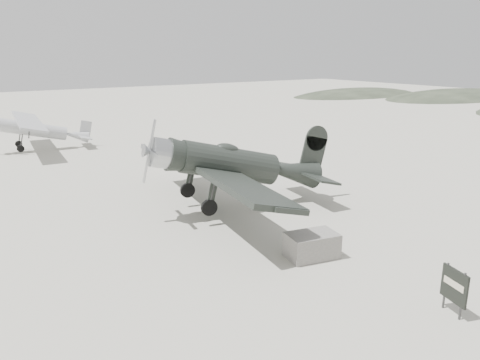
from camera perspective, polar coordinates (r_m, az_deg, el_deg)
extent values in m
plane|color=#A3A091|center=(21.67, 2.52, -4.01)|extent=(160.00, 160.00, 0.00)
ellipsoid|color=#2A3123|center=(85.04, 24.84, 9.13)|extent=(36.00, 18.00, 6.00)
ellipsoid|color=#2A3123|center=(84.26, 14.15, 10.03)|extent=(32.00, 16.00, 5.20)
cylinder|color=black|center=(21.32, -1.40, 1.93)|extent=(4.76, 2.14, 1.46)
cone|color=black|center=(22.87, 6.53, 2.89)|extent=(2.89, 1.75, 1.36)
cylinder|color=#A8ABAD|center=(20.30, -9.65, 1.02)|extent=(1.12, 1.42, 1.29)
cone|color=#A8ABAD|center=(20.15, -11.36, 0.83)|extent=(0.45, 0.63, 0.58)
cube|color=#A8ABAD|center=(20.16, -11.16, 0.85)|extent=(0.09, 0.20, 2.71)
ellipsoid|color=black|center=(21.10, -1.93, 3.58)|extent=(1.24, 0.87, 0.48)
cube|color=black|center=(21.14, -3.21, 0.77)|extent=(4.06, 12.70, 0.23)
cube|color=black|center=(23.30, 8.28, 3.20)|extent=(1.80, 4.50, 0.10)
cube|color=black|center=(23.22, 8.69, 5.37)|extent=(1.25, 0.29, 1.88)
cylinder|color=black|center=(20.16, -2.75, -4.21)|extent=(0.73, 0.27, 0.71)
cylinder|color=black|center=(22.66, -5.46, -2.03)|extent=(0.73, 0.27, 0.71)
cylinder|color=#333333|center=(19.94, -2.77, -2.31)|extent=(0.13, 0.13, 1.46)
cylinder|color=#333333|center=(22.46, -5.51, -0.33)|extent=(0.13, 0.13, 1.46)
cylinder|color=black|center=(23.55, 8.77, 2.06)|extent=(0.24, 0.12, 0.23)
cylinder|color=#929497|center=(38.06, -23.95, 5.67)|extent=(4.80, 1.46, 1.00)
cone|color=#929497|center=(38.42, -19.22, 6.21)|extent=(1.72, 1.07, 0.91)
cube|color=#929497|center=(37.96, -24.59, 6.44)|extent=(2.70, 10.12, 0.16)
cube|color=#929497|center=(38.48, -18.55, 6.35)|extent=(1.12, 3.16, 0.07)
cube|color=#929497|center=(38.42, -18.49, 7.23)|extent=(0.82, 0.15, 1.18)
cylinder|color=black|center=(37.27, -24.70, 3.23)|extent=(0.52, 0.18, 0.51)
cylinder|color=black|center=(39.23, -24.91, 3.76)|extent=(0.52, 0.18, 0.51)
cylinder|color=#333333|center=(37.17, -24.79, 4.01)|extent=(0.09, 0.09, 1.09)
cylinder|color=#333333|center=(39.14, -24.99, 4.50)|extent=(0.09, 0.09, 1.09)
cylinder|color=black|center=(38.56, -18.25, 5.91)|extent=(0.17, 0.08, 0.16)
cube|color=slate|center=(17.19, 8.74, -7.89)|extent=(2.00, 1.48, 0.90)
cylinder|color=#333333|center=(14.55, 25.47, -12.71)|extent=(0.08, 0.08, 1.41)
cylinder|color=#333333|center=(14.97, 23.78, -11.71)|extent=(0.08, 0.08, 1.41)
cube|color=black|center=(14.68, 24.68, -11.64)|extent=(0.34, 0.96, 0.98)
cube|color=beige|center=(14.64, 24.59, -11.48)|extent=(0.23, 0.73, 0.20)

